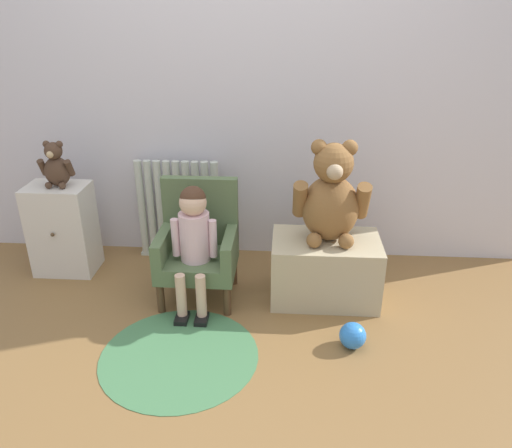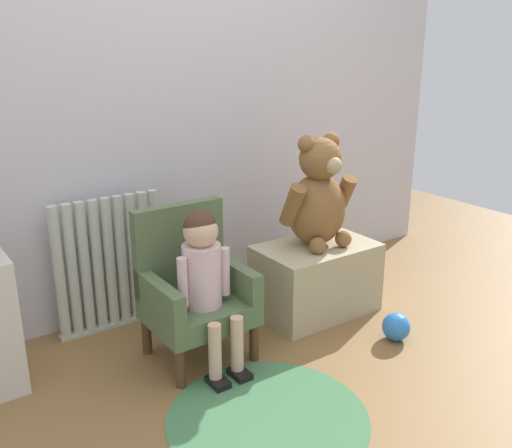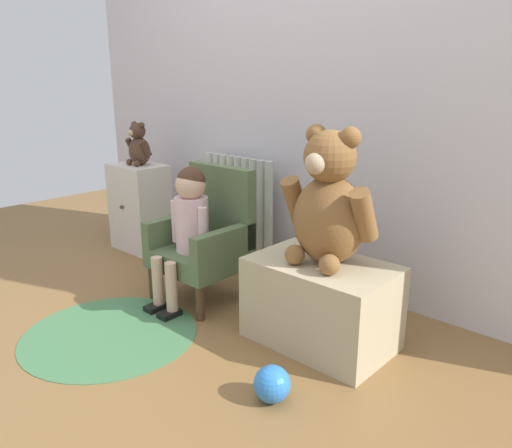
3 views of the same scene
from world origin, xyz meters
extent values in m
plane|color=brown|center=(0.00, 0.00, 0.00)|extent=(6.00, 6.00, 0.00)
cube|color=silver|center=(0.00, 1.16, 1.20)|extent=(3.80, 0.05, 2.40)
cylinder|color=beige|center=(-0.68, 1.04, 0.35)|extent=(0.05, 0.05, 0.66)
cylinder|color=beige|center=(-0.62, 1.04, 0.35)|extent=(0.05, 0.05, 0.66)
cylinder|color=beige|center=(-0.56, 1.04, 0.35)|extent=(0.05, 0.05, 0.66)
cylinder|color=beige|center=(-0.49, 1.04, 0.35)|extent=(0.05, 0.05, 0.66)
cylinder|color=beige|center=(-0.43, 1.04, 0.35)|extent=(0.05, 0.05, 0.66)
cylinder|color=beige|center=(-0.37, 1.04, 0.35)|extent=(0.05, 0.05, 0.66)
cylinder|color=beige|center=(-0.31, 1.04, 0.35)|extent=(0.05, 0.05, 0.66)
cylinder|color=beige|center=(-0.25, 1.04, 0.35)|extent=(0.05, 0.05, 0.66)
cylinder|color=beige|center=(-0.18, 1.04, 0.35)|extent=(0.05, 0.05, 0.66)
cube|color=beige|center=(-0.43, 1.04, 0.01)|extent=(0.56, 0.05, 0.02)
cube|color=beige|center=(-1.13, 0.80, 0.29)|extent=(0.38, 0.26, 0.58)
sphere|color=#4C3823|center=(-1.13, 0.65, 0.32)|extent=(0.02, 0.02, 0.02)
cube|color=#506541|center=(-0.22, 0.53, 0.23)|extent=(0.44, 0.40, 0.10)
cube|color=#506541|center=(-0.22, 0.70, 0.49)|extent=(0.44, 0.06, 0.41)
cube|color=#506541|center=(-0.41, 0.53, 0.35)|extent=(0.06, 0.40, 0.14)
cube|color=#506541|center=(-0.03, 0.53, 0.35)|extent=(0.06, 0.40, 0.14)
cylinder|color=#4C331E|center=(-0.41, 0.36, 0.09)|extent=(0.04, 0.04, 0.18)
cylinder|color=#4C331E|center=(-0.03, 0.36, 0.09)|extent=(0.04, 0.04, 0.18)
cylinder|color=#4C331E|center=(-0.41, 0.69, 0.09)|extent=(0.04, 0.04, 0.18)
cylinder|color=#4C331E|center=(-0.03, 0.69, 0.09)|extent=(0.04, 0.04, 0.18)
cylinder|color=beige|center=(-0.22, 0.49, 0.42)|extent=(0.17, 0.17, 0.28)
sphere|color=#D8AD8E|center=(-0.22, 0.49, 0.62)|extent=(0.15, 0.15, 0.15)
sphere|color=#472D1E|center=(-0.22, 0.49, 0.64)|extent=(0.14, 0.14, 0.14)
cylinder|color=#D8AD8E|center=(-0.27, 0.30, 0.15)|extent=(0.06, 0.06, 0.25)
cube|color=black|center=(-0.27, 0.28, 0.01)|extent=(0.07, 0.11, 0.03)
cylinder|color=#D8AD8E|center=(-0.16, 0.30, 0.15)|extent=(0.06, 0.06, 0.25)
cube|color=black|center=(-0.16, 0.28, 0.01)|extent=(0.07, 0.11, 0.03)
cylinder|color=beige|center=(-0.32, 0.47, 0.42)|extent=(0.04, 0.04, 0.22)
cylinder|color=beige|center=(-0.11, 0.47, 0.42)|extent=(0.04, 0.04, 0.22)
cube|color=tan|center=(0.52, 0.58, 0.19)|extent=(0.62, 0.39, 0.37)
ellipsoid|color=brown|center=(0.53, 0.60, 0.56)|extent=(0.32, 0.27, 0.37)
sphere|color=brown|center=(0.53, 0.59, 0.83)|extent=(0.22, 0.22, 0.22)
sphere|color=tan|center=(0.53, 0.49, 0.81)|extent=(0.09, 0.09, 0.09)
sphere|color=brown|center=(0.45, 0.60, 0.91)|extent=(0.09, 0.09, 0.09)
sphere|color=brown|center=(0.61, 0.60, 0.91)|extent=(0.09, 0.09, 0.09)
cylinder|color=brown|center=(0.36, 0.59, 0.62)|extent=(0.08, 0.16, 0.23)
cylinder|color=brown|center=(0.70, 0.59, 0.62)|extent=(0.08, 0.16, 0.23)
sphere|color=brown|center=(0.44, 0.49, 0.42)|extent=(0.09, 0.09, 0.09)
sphere|color=brown|center=(0.61, 0.49, 0.42)|extent=(0.09, 0.09, 0.09)
ellipsoid|color=#463122|center=(-1.10, 0.81, 0.67)|extent=(0.15, 0.13, 0.18)
sphere|color=#463122|center=(-1.10, 0.80, 0.80)|extent=(0.10, 0.10, 0.10)
sphere|color=tan|center=(-1.10, 0.75, 0.79)|extent=(0.04, 0.04, 0.04)
sphere|color=#463122|center=(-1.14, 0.81, 0.84)|extent=(0.04, 0.04, 0.04)
sphere|color=#463122|center=(-1.06, 0.81, 0.84)|extent=(0.04, 0.04, 0.04)
cylinder|color=#463122|center=(-1.19, 0.80, 0.70)|extent=(0.04, 0.08, 0.11)
cylinder|color=#463122|center=(-1.02, 0.80, 0.70)|extent=(0.04, 0.08, 0.11)
sphere|color=#463122|center=(-1.14, 0.75, 0.60)|extent=(0.04, 0.04, 0.04)
sphere|color=#463122|center=(-1.06, 0.75, 0.60)|extent=(0.04, 0.04, 0.04)
cylinder|color=#43784B|center=(-0.23, -0.02, 0.00)|extent=(0.79, 0.79, 0.01)
sphere|color=#2D7AD4|center=(0.64, 0.12, 0.07)|extent=(0.14, 0.14, 0.14)
camera|label=1|loc=(0.29, -1.97, 1.64)|focal=35.00mm
camera|label=2|loc=(-1.33, -1.52, 1.40)|focal=40.00mm
camera|label=3|loc=(1.65, -1.07, 1.13)|focal=35.00mm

